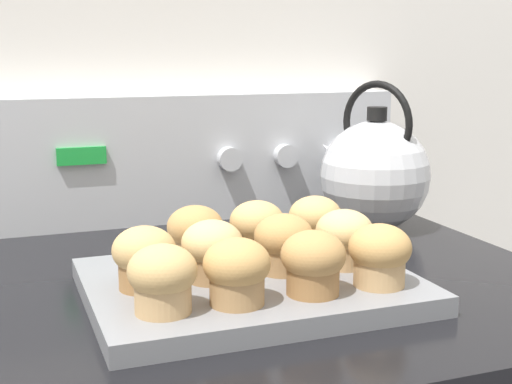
{
  "coord_description": "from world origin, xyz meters",
  "views": [
    {
      "loc": [
        -0.28,
        -0.43,
        1.18
      ],
      "look_at": [
        -0.01,
        0.3,
        1.03
      ],
      "focal_mm": 50.0,
      "sensor_mm": 36.0,
      "label": 1
    }
  ],
  "objects_px": {
    "muffin_r1_c3": "(344,238)",
    "muffin_r2_c2": "(257,227)",
    "muffin_r0_c2": "(313,262)",
    "muffin_r1_c1": "(212,250)",
    "tea_kettle": "(374,173)",
    "muffin_r0_c1": "(237,271)",
    "muffin_r2_c3": "(315,222)",
    "muffin_r0_c0": "(163,278)",
    "muffin_r1_c0": "(144,257)",
    "muffin_r1_c2": "(284,243)",
    "muffin_r0_c3": "(380,254)",
    "muffin_r2_c1": "(195,233)",
    "muffin_pan": "(249,286)"
  },
  "relations": [
    {
      "from": "muffin_r0_c1",
      "to": "muffin_r0_c2",
      "type": "xyz_separation_m",
      "value": [
        0.08,
        0.0,
        0.0
      ]
    },
    {
      "from": "muffin_pan",
      "to": "muffin_r2_c1",
      "type": "height_order",
      "value": "muffin_r2_c1"
    },
    {
      "from": "muffin_pan",
      "to": "muffin_r0_c0",
      "type": "bearing_deg",
      "value": -146.73
    },
    {
      "from": "muffin_r0_c0",
      "to": "muffin_r1_c0",
      "type": "height_order",
      "value": "same"
    },
    {
      "from": "muffin_r0_c0",
      "to": "muffin_r1_c2",
      "type": "height_order",
      "value": "same"
    },
    {
      "from": "muffin_r0_c3",
      "to": "muffin_r1_c3",
      "type": "height_order",
      "value": "same"
    },
    {
      "from": "muffin_pan",
      "to": "muffin_r1_c0",
      "type": "xyz_separation_m",
      "value": [
        -0.11,
        0.0,
        0.04
      ]
    },
    {
      "from": "muffin_r1_c2",
      "to": "muffin_r2_c2",
      "type": "bearing_deg",
      "value": 92.27
    },
    {
      "from": "muffin_r2_c3",
      "to": "muffin_r2_c2",
      "type": "bearing_deg",
      "value": -179.35
    },
    {
      "from": "muffin_r1_c1",
      "to": "muffin_r1_c2",
      "type": "bearing_deg",
      "value": 0.01
    },
    {
      "from": "muffin_r1_c0",
      "to": "muffin_r1_c1",
      "type": "distance_m",
      "value": 0.07
    },
    {
      "from": "muffin_r2_c2",
      "to": "muffin_pan",
      "type": "bearing_deg",
      "value": -116.08
    },
    {
      "from": "muffin_r2_c2",
      "to": "muffin_r2_c1",
      "type": "bearing_deg",
      "value": -179.88
    },
    {
      "from": "muffin_r1_c3",
      "to": "muffin_r0_c2",
      "type": "bearing_deg",
      "value": -134.78
    },
    {
      "from": "muffin_r2_c2",
      "to": "muffin_r0_c2",
      "type": "bearing_deg",
      "value": -89.09
    },
    {
      "from": "muffin_r1_c3",
      "to": "tea_kettle",
      "type": "height_order",
      "value": "tea_kettle"
    },
    {
      "from": "muffin_r2_c3",
      "to": "muffin_r0_c0",
      "type": "bearing_deg",
      "value": -146.24
    },
    {
      "from": "muffin_r0_c0",
      "to": "tea_kettle",
      "type": "height_order",
      "value": "tea_kettle"
    },
    {
      "from": "muffin_r0_c1",
      "to": "muffin_r2_c2",
      "type": "distance_m",
      "value": 0.17
    },
    {
      "from": "muffin_r1_c0",
      "to": "muffin_r2_c1",
      "type": "height_order",
      "value": "same"
    },
    {
      "from": "muffin_r0_c1",
      "to": "muffin_r0_c3",
      "type": "relative_size",
      "value": 1.0
    },
    {
      "from": "muffin_r0_c2",
      "to": "muffin_r1_c3",
      "type": "relative_size",
      "value": 1.0
    },
    {
      "from": "muffin_pan",
      "to": "muffin_r0_c3",
      "type": "bearing_deg",
      "value": -33.04
    },
    {
      "from": "muffin_r0_c1",
      "to": "muffin_r0_c2",
      "type": "relative_size",
      "value": 1.0
    },
    {
      "from": "muffin_r0_c3",
      "to": "muffin_r2_c1",
      "type": "distance_m",
      "value": 0.22
    },
    {
      "from": "muffin_r0_c2",
      "to": "muffin_r1_c1",
      "type": "height_order",
      "value": "same"
    },
    {
      "from": "muffin_pan",
      "to": "muffin_r1_c2",
      "type": "bearing_deg",
      "value": 2.58
    },
    {
      "from": "muffin_pan",
      "to": "muffin_r1_c0",
      "type": "distance_m",
      "value": 0.12
    },
    {
      "from": "muffin_r2_c2",
      "to": "muffin_r0_c3",
      "type": "bearing_deg",
      "value": -62.86
    },
    {
      "from": "muffin_r2_c3",
      "to": "muffin_r2_c1",
      "type": "bearing_deg",
      "value": -179.61
    },
    {
      "from": "muffin_r1_c2",
      "to": "muffin_r2_c2",
      "type": "height_order",
      "value": "same"
    },
    {
      "from": "muffin_pan",
      "to": "muffin_r1_c1",
      "type": "relative_size",
      "value": 5.29
    },
    {
      "from": "muffin_r1_c1",
      "to": "muffin_r1_c3",
      "type": "xyz_separation_m",
      "value": [
        0.16,
        -0.0,
        0.0
      ]
    },
    {
      "from": "muffin_r0_c2",
      "to": "tea_kettle",
      "type": "height_order",
      "value": "tea_kettle"
    },
    {
      "from": "muffin_r0_c1",
      "to": "muffin_r1_c2",
      "type": "xyz_separation_m",
      "value": [
        0.08,
        0.08,
        0.0
      ]
    },
    {
      "from": "muffin_r1_c3",
      "to": "muffin_r2_c2",
      "type": "distance_m",
      "value": 0.11
    },
    {
      "from": "muffin_r1_c1",
      "to": "tea_kettle",
      "type": "distance_m",
      "value": 0.38
    },
    {
      "from": "muffin_r0_c0",
      "to": "muffin_r0_c1",
      "type": "xyz_separation_m",
      "value": [
        0.07,
        -0.0,
        0.0
      ]
    },
    {
      "from": "muffin_r1_c1",
      "to": "tea_kettle",
      "type": "xyz_separation_m",
      "value": [
        0.32,
        0.21,
        0.03
      ]
    },
    {
      "from": "muffin_r0_c3",
      "to": "tea_kettle",
      "type": "distance_m",
      "value": 0.33
    },
    {
      "from": "muffin_r0_c0",
      "to": "muffin_r2_c3",
      "type": "bearing_deg",
      "value": 33.76
    },
    {
      "from": "muffin_r1_c3",
      "to": "muffin_r2_c3",
      "type": "distance_m",
      "value": 0.08
    },
    {
      "from": "muffin_r0_c1",
      "to": "muffin_r2_c3",
      "type": "height_order",
      "value": "same"
    },
    {
      "from": "muffin_r1_c2",
      "to": "muffin_r1_c3",
      "type": "relative_size",
      "value": 1.0
    },
    {
      "from": "muffin_pan",
      "to": "muffin_r1_c2",
      "type": "xyz_separation_m",
      "value": [
        0.04,
        0.0,
        0.04
      ]
    },
    {
      "from": "muffin_r1_c0",
      "to": "muffin_r2_c3",
      "type": "bearing_deg",
      "value": 18.7
    },
    {
      "from": "muffin_r0_c2",
      "to": "muffin_r2_c1",
      "type": "xyz_separation_m",
      "value": [
        -0.08,
        0.15,
        0.0
      ]
    },
    {
      "from": "muffin_r0_c3",
      "to": "muffin_r2_c3",
      "type": "height_order",
      "value": "same"
    },
    {
      "from": "muffin_r2_c2",
      "to": "muffin_r2_c3",
      "type": "distance_m",
      "value": 0.08
    },
    {
      "from": "muffin_r2_c1",
      "to": "tea_kettle",
      "type": "height_order",
      "value": "tea_kettle"
    }
  ]
}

